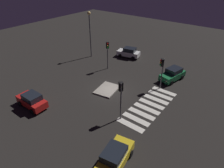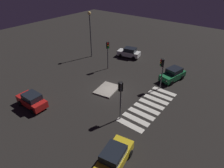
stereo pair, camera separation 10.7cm
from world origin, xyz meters
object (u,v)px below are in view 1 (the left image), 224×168
at_px(traffic_light_north, 107,49).
at_px(street_lamp, 90,27).
at_px(car_red, 32,100).
at_px(car_white, 129,52).
at_px(car_yellow, 115,157).
at_px(traffic_island, 107,89).
at_px(traffic_light_east, 162,67).
at_px(traffic_light_south, 121,92).
at_px(car_green, 173,74).

distance_m(traffic_light_north, street_lamp, 6.25).
bearing_deg(traffic_light_north, car_red, -47.22).
bearing_deg(car_white, car_yellow, 108.73).
height_order(car_yellow, car_white, car_yellow).
distance_m(car_yellow, traffic_light_north, 17.72).
distance_m(traffic_island, car_red, 9.27).
height_order(car_red, traffic_light_east, traffic_light_east).
bearing_deg(car_red, car_yellow, 178.18).
bearing_deg(car_yellow, street_lamp, 37.78).
distance_m(car_red, traffic_light_north, 13.18).
xyz_separation_m(car_white, traffic_light_south, (-14.35, -8.49, 2.49)).
bearing_deg(car_green, traffic_island, -22.59).
bearing_deg(traffic_light_south, traffic_light_north, -1.65).
height_order(traffic_island, car_green, car_green).
distance_m(car_yellow, car_red, 12.23).
height_order(traffic_light_south, traffic_light_east, traffic_light_south).
distance_m(car_green, traffic_light_east, 4.06).
bearing_deg(traffic_light_north, traffic_light_south, 1.41).
height_order(traffic_light_north, street_lamp, street_lamp).
height_order(car_green, street_lamp, street_lamp).
xyz_separation_m(car_yellow, car_white, (19.29, 11.55, -0.02)).
xyz_separation_m(traffic_light_north, street_lamp, (2.16, 5.54, 1.93)).
bearing_deg(car_green, car_white, -94.89).
xyz_separation_m(traffic_light_south, traffic_light_east, (8.01, -0.60, -0.12)).
relative_size(car_red, traffic_light_south, 0.90).
distance_m(car_white, traffic_light_east, 11.33).
relative_size(car_green, traffic_light_east, 1.01).
height_order(car_yellow, street_lamp, street_lamp).
distance_m(car_yellow, car_green, 16.37).
bearing_deg(traffic_island, car_white, 19.71).
bearing_deg(traffic_light_east, car_yellow, 57.78).
bearing_deg(car_white, traffic_light_north, 78.41).
bearing_deg(car_red, traffic_island, -119.89).
xyz_separation_m(car_green, car_red, (-15.89, 10.19, -0.03)).
xyz_separation_m(car_yellow, car_green, (16.24, 2.03, 0.00)).
bearing_deg(traffic_light_south, car_yellow, 164.67).
distance_m(traffic_island, street_lamp, 12.84).
relative_size(car_green, street_lamp, 0.55).
xyz_separation_m(traffic_island, traffic_light_north, (4.89, 3.85, 3.27)).
bearing_deg(traffic_light_east, traffic_light_south, 42.76).
xyz_separation_m(car_white, traffic_light_north, (-6.02, -0.06, 2.51)).
bearing_deg(car_green, traffic_light_south, 7.72).
relative_size(car_yellow, street_lamp, 0.55).
bearing_deg(street_lamp, car_green, -86.87).
distance_m(traffic_light_south, traffic_light_east, 8.03).
relative_size(car_white, traffic_light_south, 0.95).
height_order(car_white, traffic_light_north, traffic_light_north).
distance_m(car_green, street_lamp, 15.65).
distance_m(traffic_island, car_green, 9.69).
bearing_deg(traffic_light_east, car_red, 9.28).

